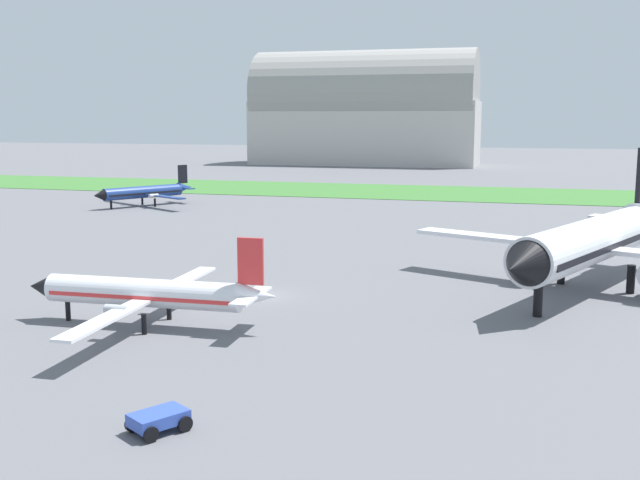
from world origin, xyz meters
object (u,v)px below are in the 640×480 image
object	(u,v)px
airplane_taxiing_turboprop	(145,192)
airplane_foreground_turboprop	(148,293)
airplane_midfield_jet	(593,242)
baggage_cart_near_gate	(159,419)

from	to	relation	value
airplane_taxiing_turboprop	airplane_foreground_turboprop	xyz separation A→B (m)	(34.08, -61.63, 0.04)
airplane_midfield_jet	baggage_cart_near_gate	size ratio (longest dim) A/B	9.93
airplane_midfield_jet	baggage_cart_near_gate	xyz separation A→B (m)	(-19.65, -34.28, -3.35)
baggage_cart_near_gate	airplane_foreground_turboprop	bearing A→B (deg)	-118.54
airplane_taxiing_turboprop	baggage_cart_near_gate	bearing A→B (deg)	58.86
airplane_taxiing_turboprop	baggage_cart_near_gate	distance (m)	88.03
baggage_cart_near_gate	airplane_midfield_jet	bearing A→B (deg)	-178.19
airplane_midfield_jet	airplane_foreground_turboprop	bearing A→B (deg)	-33.47
airplane_foreground_turboprop	airplane_taxiing_turboprop	bearing A→B (deg)	-63.35
airplane_midfield_jet	airplane_taxiing_turboprop	bearing A→B (deg)	-101.57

